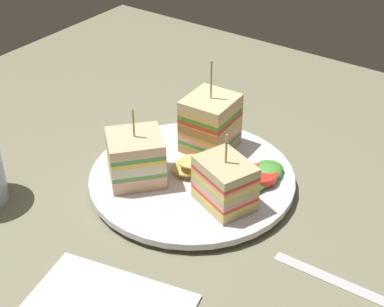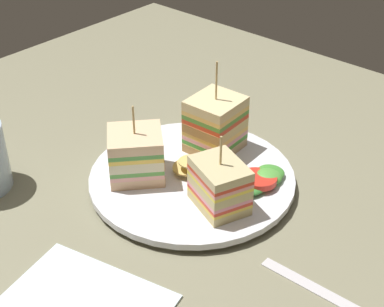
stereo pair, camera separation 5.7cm
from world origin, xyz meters
TOP-DOWN VIEW (x-y plane):
  - ground_plane at (0.00, 0.00)cm, footprint 96.58×85.66cm
  - plate at (0.00, 0.00)cm, footprint 24.19×24.19cm
  - sandwich_wedge_0 at (5.97, -2.35)cm, footprint 7.46×6.60cm
  - sandwich_wedge_1 at (-1.67, 6.20)cm, footprint 5.99×6.48cm
  - sandwich_wedge_2 at (-4.80, -4.25)cm, footprint 8.41×8.44cm
  - chip_pile at (0.40, 0.77)cm, footprint 6.80×7.08cm
  - salad_garnish at (7.13, 4.05)cm, footprint 4.93×7.54cm

SIDE VIEW (x-z plane):
  - ground_plane at x=0.00cm, z-range -1.80..0.00cm
  - plate at x=0.00cm, z-range 0.15..1.58cm
  - salad_garnish at x=7.13cm, z-range 1.35..2.78cm
  - chip_pile at x=0.40cm, z-range 1.18..3.61cm
  - sandwich_wedge_0 at x=5.97cm, z-range -0.29..8.60cm
  - sandwich_wedge_2 at x=-4.80cm, z-range -0.34..8.89cm
  - sandwich_wedge_1 at x=-1.67cm, z-range -1.03..10.79cm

